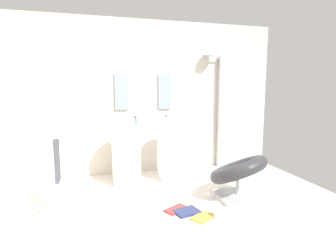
# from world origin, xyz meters

# --- Properties ---
(ground_plane) EXTENTS (4.80, 3.60, 0.04)m
(ground_plane) POSITION_xyz_m (0.00, 0.00, -0.02)
(ground_plane) COLOR silver
(rear_partition) EXTENTS (4.80, 0.10, 2.60)m
(rear_partition) POSITION_xyz_m (0.00, 1.65, 1.30)
(rear_partition) COLOR beige
(rear_partition) RESTS_ON ground_plane
(pedestal_sink_left) EXTENTS (0.44, 0.44, 1.01)m
(pedestal_sink_left) POSITION_xyz_m (-0.37, 1.12, 0.47)
(pedestal_sink_left) COLOR white
(pedestal_sink_left) RESTS_ON ground_plane
(pedestal_sink_right) EXTENTS (0.44, 0.44, 1.01)m
(pedestal_sink_right) POSITION_xyz_m (0.37, 1.12, 0.47)
(pedestal_sink_right) COLOR white
(pedestal_sink_right) RESTS_ON ground_plane
(vanity_mirror_left) EXTENTS (0.22, 0.03, 0.61)m
(vanity_mirror_left) POSITION_xyz_m (-0.37, 1.58, 1.41)
(vanity_mirror_left) COLOR #8C9EA8
(vanity_mirror_right) EXTENTS (0.22, 0.03, 0.61)m
(vanity_mirror_right) POSITION_xyz_m (0.37, 1.58, 1.41)
(vanity_mirror_right) COLOR #8C9EA8
(shower_column) EXTENTS (0.49, 0.24, 2.05)m
(shower_column) POSITION_xyz_m (1.44, 1.53, 1.08)
(shower_column) COLOR #B7BABF
(shower_column) RESTS_ON ground_plane
(lounge_chair) EXTENTS (1.10, 1.10, 0.65)m
(lounge_chair) POSITION_xyz_m (0.99, 0.09, 0.35)
(lounge_chair) COLOR #B7BABF
(lounge_chair) RESTS_ON ground_plane
(towel_rack) EXTENTS (0.37, 0.22, 0.95)m
(towel_rack) POSITION_xyz_m (-1.29, 0.24, 0.63)
(towel_rack) COLOR #B7BABF
(towel_rack) RESTS_ON ground_plane
(area_rug) EXTENTS (1.30, 0.73, 0.01)m
(area_rug) POSITION_xyz_m (0.38, -0.23, 0.01)
(area_rug) COLOR white
(area_rug) RESTS_ON ground_plane
(magazine_red) EXTENTS (0.33, 0.28, 0.02)m
(magazine_red) POSITION_xyz_m (0.08, -0.06, 0.02)
(magazine_red) COLOR #B73838
(magazine_red) RESTS_ON area_rug
(magazine_navy) EXTENTS (0.33, 0.27, 0.03)m
(magazine_navy) POSITION_xyz_m (0.18, -0.16, 0.02)
(magazine_navy) COLOR navy
(magazine_navy) RESTS_ON area_rug
(magazine_ochre) EXTENTS (0.35, 0.31, 0.02)m
(magazine_ochre) POSITION_xyz_m (0.32, -0.32, 0.02)
(magazine_ochre) COLOR gold
(magazine_ochre) RESTS_ON area_rug
(coffee_mug) EXTENTS (0.08, 0.08, 0.10)m
(coffee_mug) POSITION_xyz_m (0.47, -0.37, 0.06)
(coffee_mug) COLOR white
(coffee_mug) RESTS_ON area_rug
(soap_bottle_white) EXTENTS (0.04, 0.04, 0.14)m
(soap_bottle_white) POSITION_xyz_m (-0.25, 1.08, 0.97)
(soap_bottle_white) COLOR white
(soap_bottle_white) RESTS_ON pedestal_sink_left
(soap_bottle_clear) EXTENTS (0.05, 0.05, 0.12)m
(soap_bottle_clear) POSITION_xyz_m (0.31, 1.21, 0.96)
(soap_bottle_clear) COLOR silver
(soap_bottle_clear) RESTS_ON pedestal_sink_right
(soap_bottle_green) EXTENTS (0.06, 0.06, 0.13)m
(soap_bottle_green) POSITION_xyz_m (-0.22, 1.11, 0.96)
(soap_bottle_green) COLOR #59996B
(soap_bottle_green) RESTS_ON pedestal_sink_left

